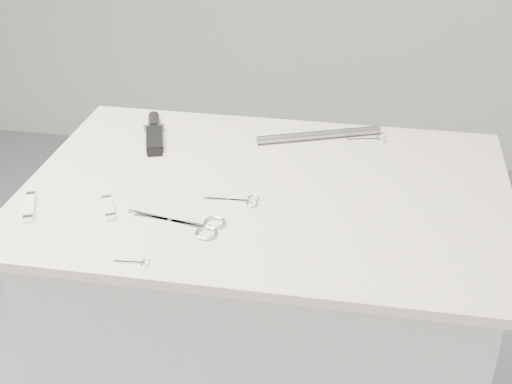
% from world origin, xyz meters
% --- Properties ---
extents(plinth, '(0.90, 0.60, 0.90)m').
position_xyz_m(plinth, '(0.00, 0.00, 0.45)').
color(plinth, silver).
rests_on(plinth, ground).
extents(display_board, '(1.00, 0.70, 0.02)m').
position_xyz_m(display_board, '(0.00, 0.00, 0.91)').
color(display_board, beige).
rests_on(display_board, plinth).
extents(large_shears, '(0.19, 0.08, 0.01)m').
position_xyz_m(large_shears, '(-0.11, -0.17, 0.92)').
color(large_shears, white).
rests_on(large_shears, display_board).
extents(embroidery_scissors_a, '(0.11, 0.05, 0.00)m').
position_xyz_m(embroidery_scissors_a, '(-0.04, -0.07, 0.92)').
color(embroidery_scissors_a, white).
rests_on(embroidery_scissors_a, display_board).
extents(embroidery_scissors_b, '(0.09, 0.05, 0.00)m').
position_xyz_m(embroidery_scissors_b, '(0.21, 0.27, 0.92)').
color(embroidery_scissors_b, white).
rests_on(embroidery_scissors_b, display_board).
extents(tiny_scissors, '(0.06, 0.03, 0.00)m').
position_xyz_m(tiny_scissors, '(-0.18, -0.31, 0.92)').
color(tiny_scissors, white).
rests_on(tiny_scissors, display_board).
extents(sheathed_knife, '(0.09, 0.20, 0.02)m').
position_xyz_m(sheathed_knife, '(-0.31, 0.21, 0.93)').
color(sheathed_knife, black).
rests_on(sheathed_knife, display_board).
extents(pocket_knife_a, '(0.06, 0.10, 0.01)m').
position_xyz_m(pocket_knife_a, '(-0.44, -0.17, 0.93)').
color(pocket_knife_a, silver).
rests_on(pocket_knife_a, display_board).
extents(pocket_knife_b, '(0.05, 0.08, 0.01)m').
position_xyz_m(pocket_knife_b, '(-0.29, -0.15, 0.93)').
color(pocket_knife_b, silver).
rests_on(pocket_knife_b, display_board).
extents(metal_rail, '(0.29, 0.13, 0.02)m').
position_xyz_m(metal_rail, '(0.08, 0.25, 0.93)').
color(metal_rail, gray).
rests_on(metal_rail, display_board).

